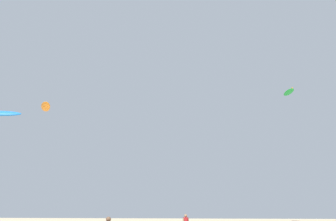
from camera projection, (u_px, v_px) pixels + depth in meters
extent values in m
sphere|color=brown|center=(108.00, 219.00, 16.49)|extent=(0.23, 0.23, 0.23)
sphere|color=#936B4C|center=(186.00, 216.00, 26.21)|extent=(0.22, 0.22, 0.22)
ellipsoid|color=orange|center=(46.00, 107.00, 27.34)|extent=(1.86, 2.46, 0.56)
ellipsoid|color=green|center=(289.00, 92.00, 51.44)|extent=(1.34, 3.36, 0.46)
cylinder|color=orange|center=(289.00, 91.00, 51.48)|extent=(0.51, 3.00, 0.14)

